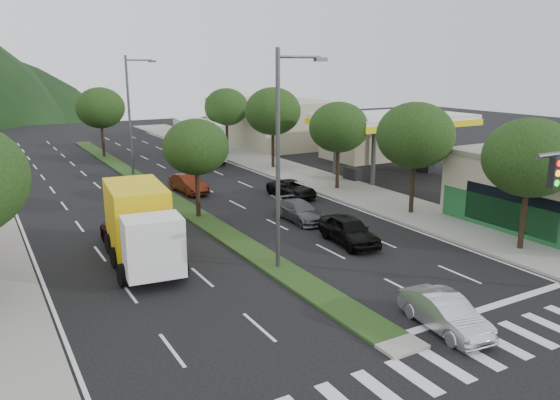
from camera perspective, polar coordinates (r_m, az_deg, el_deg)
ground at (r=19.83m, az=11.67°, el=-14.29°), size 160.00×160.00×0.00m
sidewalk_right at (r=45.97m, az=2.85°, el=2.45°), size 5.00×90.00×0.15m
median at (r=43.55m, az=-13.35°, el=1.41°), size 1.60×56.00×0.12m
crosswalk at (r=18.59m, az=15.91°, el=-16.60°), size 19.00×2.20×0.01m
storefront_right at (r=36.08m, az=27.24°, el=0.78°), size 9.00×10.00×4.00m
gas_canopy at (r=46.80m, az=11.72°, el=8.05°), size 12.20×8.20×5.25m
bldg_right_far at (r=65.29m, az=-0.98°, el=8.16°), size 10.00×16.00×5.20m
tree_r_a at (r=29.57m, az=24.65°, el=4.03°), size 4.60×4.60×6.63m
tree_r_b at (r=34.73m, az=13.95°, el=6.57°), size 4.80×4.80×6.94m
tree_r_c at (r=40.87m, az=6.15°, el=7.56°), size 4.40×4.40×6.48m
tree_r_d at (r=49.24m, az=-0.76°, el=9.25°), size 5.00×5.00×7.17m
tree_r_e at (r=58.17m, az=-5.62°, el=9.64°), size 4.60×4.60×6.71m
tree_med_near at (r=33.43m, az=-8.77°, el=5.48°), size 4.00×4.00×6.02m
tree_med_far at (r=58.25m, az=-18.26°, el=9.13°), size 4.80×4.80×6.94m
streetlight_near at (r=24.39m, az=0.20°, el=5.25°), size 2.60×0.25×10.00m
streetlight_mid at (r=47.57m, az=-15.26°, el=9.08°), size 2.60×0.25×10.00m
sedan_silver at (r=20.82m, az=16.84°, el=-11.21°), size 1.84×4.07×1.30m
suv_maroon at (r=29.44m, az=-15.10°, el=-3.33°), size 2.57×5.54×1.54m
car_queue_a at (r=29.16m, az=7.22°, el=-3.16°), size 2.20×4.52×1.48m
car_queue_b at (r=33.17m, az=2.08°, el=-1.17°), size 1.72×4.19×1.21m
car_queue_c at (r=40.94m, az=-9.53°, el=1.69°), size 1.77×4.24×1.36m
car_queue_d at (r=39.05m, az=1.23°, el=1.16°), size 2.19×4.41×1.20m
box_truck at (r=26.93m, az=-14.38°, el=-2.79°), size 3.51×7.60×3.63m
motorhome at (r=54.89m, az=-8.60°, el=6.28°), size 4.25×10.24×3.82m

